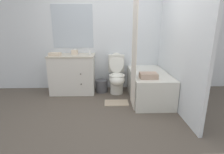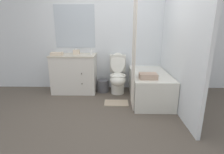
% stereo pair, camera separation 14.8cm
% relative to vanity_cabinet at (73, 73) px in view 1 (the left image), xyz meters
% --- Properties ---
extents(ground_plane, '(14.00, 14.00, 0.00)m').
position_rel_vanity_cabinet_xyz_m(ground_plane, '(0.74, -1.30, -0.43)').
color(ground_plane, brown).
extents(wall_back, '(8.00, 0.06, 2.50)m').
position_rel_vanity_cabinet_xyz_m(wall_back, '(0.74, 0.30, 0.82)').
color(wall_back, silver).
rests_on(wall_back, ground_plane).
extents(wall_right, '(0.05, 2.58, 2.50)m').
position_rel_vanity_cabinet_xyz_m(wall_right, '(2.00, -0.51, 0.82)').
color(wall_right, silver).
rests_on(wall_right, ground_plane).
extents(vanity_cabinet, '(0.96, 0.59, 0.85)m').
position_rel_vanity_cabinet_xyz_m(vanity_cabinet, '(0.00, 0.00, 0.00)').
color(vanity_cabinet, silver).
rests_on(vanity_cabinet, ground_plane).
extents(sink_faucet, '(0.14, 0.12, 0.12)m').
position_rel_vanity_cabinet_xyz_m(sink_faucet, '(-0.00, 0.19, 0.45)').
color(sink_faucet, silver).
rests_on(sink_faucet, vanity_cabinet).
extents(toilet, '(0.35, 0.67, 0.88)m').
position_rel_vanity_cabinet_xyz_m(toilet, '(0.97, -0.06, -0.05)').
color(toilet, silver).
rests_on(toilet, ground_plane).
extents(bathtub, '(0.72, 1.36, 0.55)m').
position_rel_vanity_cabinet_xyz_m(bathtub, '(1.60, -0.40, -0.16)').
color(bathtub, silver).
rests_on(bathtub, ground_plane).
extents(shower_curtain, '(0.02, 0.47, 1.87)m').
position_rel_vanity_cabinet_xyz_m(shower_curtain, '(1.23, -0.75, 0.51)').
color(shower_curtain, silver).
rests_on(shower_curtain, ground_plane).
extents(wastebasket, '(0.27, 0.27, 0.27)m').
position_rel_vanity_cabinet_xyz_m(wastebasket, '(0.63, -0.01, -0.30)').
color(wastebasket, '#4C4C51').
rests_on(wastebasket, ground_plane).
extents(tissue_box, '(0.13, 0.11, 0.12)m').
position_rel_vanity_cabinet_xyz_m(tissue_box, '(0.05, 0.07, 0.47)').
color(tissue_box, beige).
rests_on(tissue_box, vanity_cabinet).
extents(soap_dispenser, '(0.05, 0.05, 0.14)m').
position_rel_vanity_cabinet_xyz_m(soap_dispenser, '(0.39, 0.02, 0.48)').
color(soap_dispenser, white).
rests_on(soap_dispenser, vanity_cabinet).
extents(hand_towel_folded, '(0.24, 0.17, 0.06)m').
position_rel_vanity_cabinet_xyz_m(hand_towel_folded, '(-0.32, -0.12, 0.45)').
color(hand_towel_folded, beige).
rests_on(hand_towel_folded, vanity_cabinet).
extents(bath_towel_folded, '(0.31, 0.23, 0.09)m').
position_rel_vanity_cabinet_xyz_m(bath_towel_folded, '(1.49, -0.81, 0.16)').
color(bath_towel_folded, tan).
rests_on(bath_towel_folded, bathtub).
extents(bath_mat, '(0.46, 0.29, 0.02)m').
position_rel_vanity_cabinet_xyz_m(bath_mat, '(0.94, -0.66, -0.43)').
color(bath_mat, tan).
rests_on(bath_mat, ground_plane).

